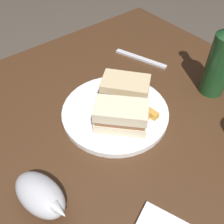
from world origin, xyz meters
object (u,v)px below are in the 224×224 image
(cider_bottle, at_px, (222,59))
(plate, at_px, (115,112))
(fork, at_px, (141,59))
(sandwich_half_right, at_px, (125,89))
(gravy_boat, at_px, (41,195))
(sandwich_half_left, at_px, (121,116))

(cider_bottle, bearing_deg, plate, -19.89)
(fork, bearing_deg, cider_bottle, 173.12)
(sandwich_half_right, bearing_deg, cider_bottle, 152.18)
(sandwich_half_right, height_order, gravy_boat, sandwich_half_right)
(plate, height_order, gravy_boat, gravy_boat)
(sandwich_half_left, xyz_separation_m, fork, (-0.24, -0.19, -0.04))
(sandwich_half_right, bearing_deg, sandwich_half_left, 43.34)
(gravy_boat, bearing_deg, sandwich_half_right, -158.58)
(fork, bearing_deg, plate, 102.68)
(plate, bearing_deg, cider_bottle, 160.11)
(gravy_boat, distance_m, fork, 0.54)
(gravy_boat, height_order, cider_bottle, cider_bottle)
(plate, height_order, sandwich_half_right, sandwich_half_right)
(sandwich_half_right, height_order, cider_bottle, cider_bottle)
(gravy_boat, bearing_deg, cider_bottle, -179.52)
(plate, distance_m, sandwich_half_left, 0.07)
(sandwich_half_right, bearing_deg, fork, -145.26)
(sandwich_half_right, bearing_deg, plate, 21.11)
(cider_bottle, bearing_deg, fork, -77.57)
(cider_bottle, bearing_deg, gravy_boat, 0.48)
(plate, distance_m, cider_bottle, 0.31)
(sandwich_half_right, xyz_separation_m, gravy_boat, (0.31, 0.12, -0.00))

